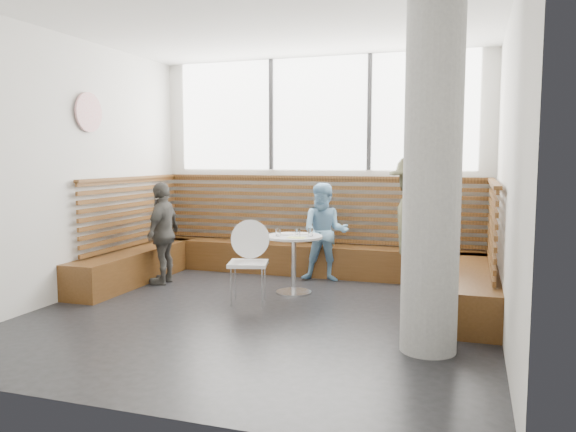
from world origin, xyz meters
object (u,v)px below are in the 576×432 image
(cafe_table, at_px, (294,252))
(cafe_chair, at_px, (251,255))
(child_back, at_px, (325,232))
(concrete_column, at_px, (432,173))
(child_left, at_px, (163,233))
(adult_man, at_px, (416,229))

(cafe_table, xyz_separation_m, cafe_chair, (-0.36, -0.57, 0.04))
(cafe_table, relative_size, child_back, 0.54)
(concrete_column, xyz_separation_m, cafe_chair, (-2.16, 1.10, -1.02))
(cafe_table, xyz_separation_m, child_back, (0.19, 0.83, 0.15))
(child_left, bearing_deg, concrete_column, 60.52)
(concrete_column, relative_size, cafe_chair, 3.26)
(child_left, bearing_deg, cafe_table, 84.87)
(child_back, distance_m, child_left, 2.23)
(cafe_chair, height_order, adult_man, adult_man)
(concrete_column, bearing_deg, cafe_chair, 153.01)
(concrete_column, height_order, cafe_table, concrete_column)
(cafe_table, height_order, cafe_chair, cafe_chair)
(cafe_table, bearing_deg, cafe_chair, -122.32)
(concrete_column, relative_size, child_back, 2.32)
(adult_man, bearing_deg, child_back, 61.36)
(cafe_chair, relative_size, child_left, 0.70)
(concrete_column, relative_size, adult_man, 1.80)
(concrete_column, height_order, child_back, concrete_column)
(cafe_table, xyz_separation_m, child_left, (-1.88, 0.00, 0.16))
(adult_man, bearing_deg, cafe_table, 93.55)
(cafe_table, distance_m, adult_man, 1.56)
(cafe_table, relative_size, cafe_chair, 0.76)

